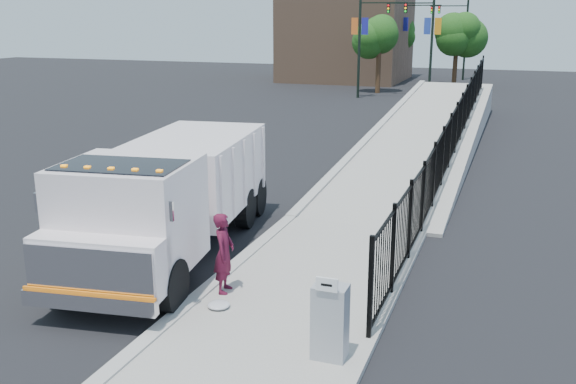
% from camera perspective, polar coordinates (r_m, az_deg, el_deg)
% --- Properties ---
extents(ground, '(120.00, 120.00, 0.00)m').
position_cam_1_polar(ground, '(14.22, -5.17, -7.27)').
color(ground, black).
rests_on(ground, ground).
extents(sidewalk, '(3.55, 12.00, 0.12)m').
position_cam_1_polar(sidewalk, '(11.84, -0.68, -11.76)').
color(sidewalk, '#9E998E').
rests_on(sidewalk, ground).
extents(curb, '(0.30, 12.00, 0.16)m').
position_cam_1_polar(curb, '(12.57, -9.07, -10.18)').
color(curb, '#ADAAA3').
rests_on(curb, ground).
extents(ramp, '(3.95, 24.06, 3.19)m').
position_cam_1_polar(ramp, '(28.61, 12.44, 4.02)').
color(ramp, '#9E998E').
rests_on(ramp, ground).
extents(iron_fence, '(0.10, 28.00, 1.80)m').
position_cam_1_polar(iron_fence, '(24.39, 14.60, 4.10)').
color(iron_fence, black).
rests_on(iron_fence, ground).
extents(truck, '(3.65, 8.34, 2.76)m').
position_cam_1_polar(truck, '(14.94, -10.51, -0.05)').
color(truck, black).
rests_on(truck, ground).
extents(worker, '(0.48, 0.65, 1.63)m').
position_cam_1_polar(worker, '(12.80, -5.71, -5.41)').
color(worker, '#531027').
rests_on(worker, sidewalk).
extents(utility_cabinet, '(0.55, 0.40, 1.25)m').
position_cam_1_polar(utility_cabinet, '(10.46, 3.76, -11.45)').
color(utility_cabinet, gray).
rests_on(utility_cabinet, sidewalk).
extents(arrow_sign, '(0.35, 0.04, 0.22)m').
position_cam_1_polar(arrow_sign, '(9.96, 3.47, -8.22)').
color(arrow_sign, white).
rests_on(arrow_sign, utility_cabinet).
extents(debris, '(0.43, 0.43, 0.11)m').
position_cam_1_polar(debris, '(12.41, -6.18, -9.93)').
color(debris, silver).
rests_on(debris, sidewalk).
extents(light_pole_0, '(3.77, 0.22, 8.00)m').
position_cam_1_polar(light_pole_0, '(44.64, 6.77, 13.87)').
color(light_pole_0, black).
rests_on(light_pole_0, ground).
extents(light_pole_1, '(3.78, 0.22, 8.00)m').
position_cam_1_polar(light_pole_1, '(45.71, 12.31, 13.67)').
color(light_pole_1, black).
rests_on(light_pole_1, ground).
extents(light_pole_2, '(3.77, 0.22, 8.00)m').
position_cam_1_polar(light_pole_2, '(55.89, 10.33, 14.02)').
color(light_pole_2, black).
rests_on(light_pole_2, ground).
extents(light_pole_3, '(3.77, 0.22, 8.00)m').
position_cam_1_polar(light_pole_3, '(59.32, 15.27, 13.80)').
color(light_pole_3, black).
rests_on(light_pole_3, ground).
extents(tree_0, '(2.80, 2.80, 5.40)m').
position_cam_1_polar(tree_0, '(47.80, 8.13, 13.43)').
color(tree_0, '#382314').
rests_on(tree_0, ground).
extents(tree_1, '(2.80, 2.80, 5.40)m').
position_cam_1_polar(tree_1, '(52.50, 14.80, 13.25)').
color(tree_1, '#382314').
rests_on(tree_1, ground).
extents(tree_2, '(2.63, 2.63, 5.31)m').
position_cam_1_polar(tree_2, '(60.41, 9.94, 13.72)').
color(tree_2, '#382314').
rests_on(tree_2, ground).
extents(building, '(10.00, 10.00, 8.00)m').
position_cam_1_polar(building, '(57.77, 5.28, 13.87)').
color(building, '#8C664C').
rests_on(building, ground).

